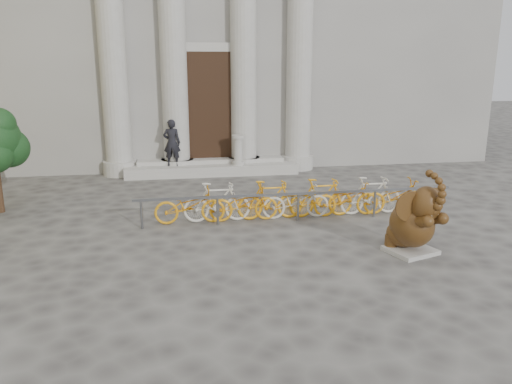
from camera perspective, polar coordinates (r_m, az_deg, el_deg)
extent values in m
plane|color=#474442|center=(8.89, -0.16, -10.85)|extent=(80.00, 80.00, 0.00)
cube|color=gray|center=(23.07, -6.54, 19.85)|extent=(22.00, 10.00, 12.00)
cube|color=black|center=(17.96, -5.33, 9.62)|extent=(2.40, 0.16, 4.00)
cylinder|color=#A8A59E|center=(17.84, -16.08, 14.57)|extent=(0.90, 0.90, 8.00)
cylinder|color=#A8A59E|center=(17.73, -9.43, 14.93)|extent=(0.90, 0.90, 8.00)
cylinder|color=#A8A59E|center=(17.91, -1.46, 15.10)|extent=(0.90, 0.90, 8.00)
cylinder|color=#A8A59E|center=(18.29, 4.98, 15.04)|extent=(0.90, 0.90, 8.00)
cube|color=#A8A59E|center=(17.75, -5.04, 2.64)|extent=(6.00, 1.20, 0.36)
cube|color=#A8A59E|center=(10.89, 17.22, -6.38)|extent=(1.12, 1.06, 0.09)
ellipsoid|color=black|center=(10.92, 16.61, -4.52)|extent=(0.95, 0.93, 0.58)
ellipsoid|color=black|center=(10.72, 17.38, -3.51)|extent=(1.17, 1.30, 0.94)
cylinder|color=black|center=(10.89, 15.20, -5.34)|extent=(0.34, 0.34, 0.23)
cylinder|color=black|center=(11.21, 17.03, -4.89)|extent=(0.34, 0.34, 0.23)
cylinder|color=black|center=(10.30, 18.09, -3.26)|extent=(0.38, 0.58, 0.36)
cylinder|color=black|center=(10.58, 19.59, -2.92)|extent=(0.38, 0.58, 0.36)
ellipsoid|color=black|center=(10.37, 18.85, -1.32)|extent=(0.77, 0.74, 0.72)
cylinder|color=black|center=(10.24, 17.22, -1.60)|extent=(0.61, 0.05, 0.61)
cylinder|color=black|center=(10.67, 19.55, -1.15)|extent=(0.52, 0.40, 0.61)
cone|color=beige|center=(10.21, 19.10, -2.42)|extent=(0.17, 0.21, 0.10)
cone|color=beige|center=(10.37, 19.92, -2.24)|extent=(0.08, 0.21, 0.10)
cube|color=slate|center=(12.31, 4.87, -0.18)|extent=(8.00, 0.06, 0.06)
cylinder|color=slate|center=(12.07, -12.95, -2.52)|extent=(0.06, 0.06, 0.70)
cylinder|color=slate|center=(12.08, -4.41, -2.17)|extent=(0.06, 0.06, 0.70)
cylinder|color=slate|center=(12.40, 4.84, -1.74)|extent=(0.06, 0.06, 0.70)
cylinder|color=slate|center=(13.03, 13.40, -1.30)|extent=(0.06, 0.06, 0.70)
cylinder|color=slate|center=(13.82, 20.31, -0.92)|extent=(0.06, 0.06, 0.70)
imported|color=orange|center=(12.25, -7.59, -1.30)|extent=(1.70, 0.50, 1.00)
imported|color=beige|center=(12.28, -4.49, -1.17)|extent=(1.66, 0.47, 1.00)
imported|color=orange|center=(12.35, -1.42, -1.04)|extent=(1.70, 0.50, 1.00)
imported|color=orange|center=(12.46, 1.61, -0.91)|extent=(1.66, 0.47, 1.00)
imported|color=beige|center=(12.60, 4.57, -0.77)|extent=(1.70, 0.50, 1.00)
imported|color=orange|center=(12.77, 7.47, -0.64)|extent=(1.66, 0.47, 1.00)
imported|color=orange|center=(12.98, 10.28, -0.51)|extent=(1.70, 0.50, 1.00)
imported|color=beige|center=(13.21, 13.00, -0.38)|extent=(1.66, 0.47, 1.00)
imported|color=orange|center=(13.47, 15.62, -0.26)|extent=(1.70, 0.50, 1.00)
sphere|color=black|center=(14.52, -26.36, 4.53)|extent=(1.02, 1.02, 1.02)
imported|color=black|center=(17.45, -9.59, 5.58)|extent=(0.63, 0.46, 1.61)
cylinder|color=#A8A59E|center=(17.50, -2.05, 3.33)|extent=(0.43, 0.43, 0.13)
cylinder|color=#A8A59E|center=(17.42, -2.06, 4.67)|extent=(0.30, 0.30, 0.96)
cylinder|color=#A8A59E|center=(17.34, -2.08, 6.34)|extent=(0.43, 0.43, 0.11)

